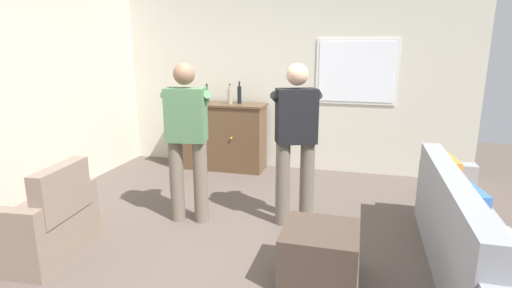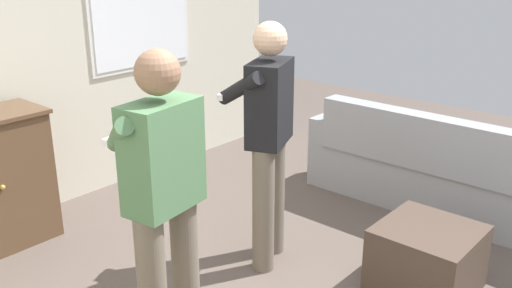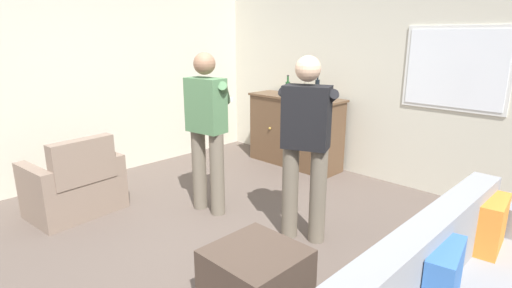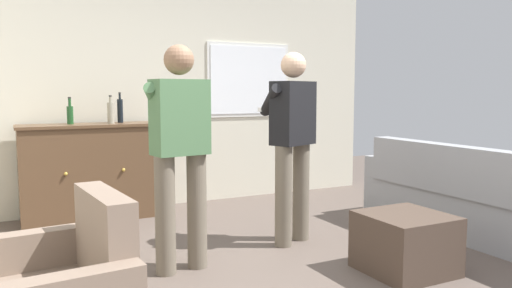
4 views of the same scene
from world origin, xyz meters
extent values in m
plane|color=brown|center=(0.00, 0.00, 0.00)|extent=(10.40, 10.40, 0.00)
cube|color=beige|center=(0.00, 2.66, 1.40)|extent=(5.20, 0.12, 2.80)
cube|color=silver|center=(0.94, 2.60, 1.48)|extent=(1.12, 0.02, 0.92)
cube|color=white|center=(0.94, 2.59, 1.48)|extent=(1.04, 0.03, 0.84)
cube|color=gray|center=(1.97, -0.07, 0.21)|extent=(0.55, 2.26, 0.42)
cube|color=gray|center=(1.77, -0.07, 0.64)|extent=(0.18, 2.26, 0.44)
cube|color=gray|center=(1.97, 1.14, 0.32)|extent=(0.55, 0.18, 0.64)
cube|color=orange|center=(1.90, 0.81, 0.60)|extent=(0.18, 0.41, 0.36)
cube|color=#386BB7|center=(1.90, -0.07, 0.60)|extent=(0.21, 0.42, 0.36)
cube|color=beige|center=(1.90, -0.95, 0.60)|extent=(0.16, 0.41, 0.36)
cube|color=#7F6B5B|center=(-1.67, -0.62, 0.20)|extent=(0.70, 0.70, 0.40)
cube|color=#7F6B5B|center=(-1.41, -0.59, 0.62)|extent=(0.20, 0.65, 0.45)
cube|color=#7F6B5B|center=(-1.63, -0.99, 0.30)|extent=(0.65, 0.18, 0.60)
cube|color=#7F6B5B|center=(-1.70, -0.24, 0.30)|extent=(0.65, 0.18, 0.60)
cube|color=brown|center=(-1.04, 2.30, 0.49)|extent=(1.40, 0.44, 0.98)
cube|color=brown|center=(-1.04, 2.30, 0.99)|extent=(1.44, 0.48, 0.03)
sphere|color=#B79338|center=(-1.32, 2.06, 0.54)|extent=(0.04, 0.04, 0.04)
sphere|color=#B79338|center=(-0.76, 2.06, 0.54)|extent=(0.04, 0.04, 0.04)
cylinder|color=black|center=(-0.72, 2.35, 1.13)|extent=(0.06, 0.06, 0.25)
cylinder|color=black|center=(-0.72, 2.35, 1.29)|extent=(0.02, 0.02, 0.06)
cylinder|color=#262626|center=(-0.72, 2.35, 1.33)|extent=(0.03, 0.03, 0.02)
cylinder|color=gray|center=(-0.83, 2.26, 1.12)|extent=(0.07, 0.07, 0.22)
cylinder|color=gray|center=(-0.83, 2.26, 1.26)|extent=(0.03, 0.03, 0.06)
cylinder|color=#262626|center=(-0.83, 2.26, 1.30)|extent=(0.03, 0.03, 0.02)
cylinder|color=#1E4C23|center=(-1.23, 2.34, 1.10)|extent=(0.06, 0.06, 0.18)
cylinder|color=#1E4C23|center=(-1.23, 2.34, 1.23)|extent=(0.03, 0.03, 0.08)
cylinder|color=#262626|center=(-1.23, 2.34, 1.28)|extent=(0.03, 0.03, 0.02)
cube|color=#47382D|center=(0.79, -0.36, 0.22)|extent=(0.59, 0.59, 0.44)
cylinder|color=#6B6051|center=(-0.81, 0.39, 0.44)|extent=(0.15, 0.15, 0.88)
cylinder|color=#6B6051|center=(-0.55, 0.43, 0.44)|extent=(0.15, 0.15, 0.88)
cube|color=#4C754C|center=(-0.68, 0.41, 1.16)|extent=(0.43, 0.27, 0.55)
sphere|color=#8C664C|center=(-0.68, 0.41, 1.57)|extent=(0.22, 0.22, 0.22)
cylinder|color=#4C754C|center=(-0.82, 0.56, 1.27)|extent=(0.28, 0.43, 0.29)
cylinder|color=#4C754C|center=(-0.59, 0.59, 1.27)|extent=(0.37, 0.38, 0.29)
cube|color=white|center=(-0.73, 0.73, 1.18)|extent=(0.15, 0.06, 0.04)
cylinder|color=#6B6051|center=(0.30, 0.59, 0.44)|extent=(0.15, 0.15, 0.88)
cylinder|color=#6B6051|center=(0.54, 0.69, 0.44)|extent=(0.15, 0.15, 0.88)
cube|color=black|center=(0.42, 0.64, 1.16)|extent=(0.45, 0.36, 0.55)
sphere|color=#D8AD8C|center=(0.42, 0.64, 1.57)|extent=(0.22, 0.22, 0.22)
cylinder|color=black|center=(0.25, 0.74, 1.27)|extent=(0.18, 0.45, 0.29)
cylinder|color=black|center=(0.46, 0.83, 1.27)|extent=(0.42, 0.30, 0.29)
cube|color=white|center=(0.29, 0.94, 1.18)|extent=(0.15, 0.10, 0.04)
camera|label=1|loc=(1.05, -3.28, 1.84)|focal=28.00mm
camera|label=2|loc=(-2.35, -1.63, 2.13)|focal=40.00mm
camera|label=3|loc=(2.48, -2.08, 1.85)|focal=28.00mm
camera|label=4|loc=(-1.82, -3.09, 1.34)|focal=35.00mm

